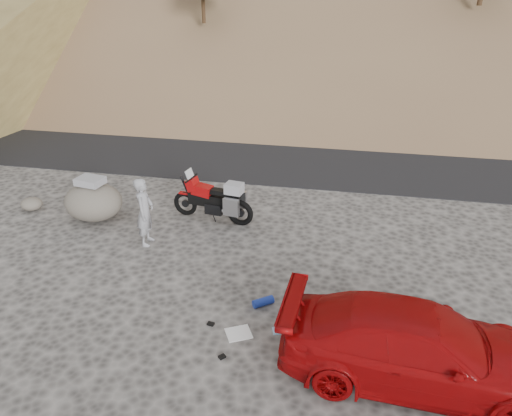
{
  "coord_description": "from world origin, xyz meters",
  "views": [
    {
      "loc": [
        3.03,
        -9.43,
        6.51
      ],
      "look_at": [
        0.84,
        1.76,
        1.0
      ],
      "focal_mm": 35.0,
      "sensor_mm": 36.0,
      "label": 1
    }
  ],
  "objects_px": {
    "boulder": "(93,201)",
    "man": "(148,243)",
    "red_car": "(413,377)",
    "motorcycle": "(216,200)"
  },
  "relations": [
    {
      "from": "red_car",
      "to": "boulder",
      "type": "distance_m",
      "value": 9.62
    },
    {
      "from": "motorcycle",
      "to": "red_car",
      "type": "xyz_separation_m",
      "value": [
        4.99,
        -5.19,
        -0.63
      ]
    },
    {
      "from": "man",
      "to": "boulder",
      "type": "xyz_separation_m",
      "value": [
        -2.01,
        1.03,
        0.55
      ]
    },
    {
      "from": "boulder",
      "to": "man",
      "type": "bearing_deg",
      "value": -27.18
    },
    {
      "from": "motorcycle",
      "to": "man",
      "type": "distance_m",
      "value": 2.23
    },
    {
      "from": "boulder",
      "to": "red_car",
      "type": "bearing_deg",
      "value": -28.8
    },
    {
      "from": "man",
      "to": "motorcycle",
      "type": "bearing_deg",
      "value": -45.83
    },
    {
      "from": "red_car",
      "to": "motorcycle",
      "type": "bearing_deg",
      "value": 46.94
    },
    {
      "from": "motorcycle",
      "to": "boulder",
      "type": "relative_size",
      "value": 1.19
    },
    {
      "from": "man",
      "to": "boulder",
      "type": "distance_m",
      "value": 2.32
    }
  ]
}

